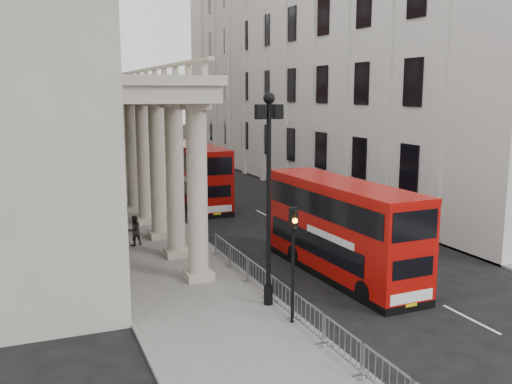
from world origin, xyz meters
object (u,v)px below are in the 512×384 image
lamp_post_south (269,186)px  pedestrian_a (123,219)px  pedestrian_c (121,201)px  traffic_light (293,244)px  pedestrian_b (134,230)px  lamp_post_mid (170,148)px  bus_far (197,174)px  monument_column (110,49)px  bus_near (341,227)px  lamp_post_north (128,132)px

lamp_post_south → pedestrian_a: lamp_post_south is taller
pedestrian_c → traffic_light: bearing=-69.0°
pedestrian_a → pedestrian_b: pedestrian_a is taller
lamp_post_mid → bus_far: lamp_post_mid is taller
traffic_light → pedestrian_a: bearing=102.8°
monument_column → bus_near: bearing=-91.3°
monument_column → bus_near: size_ratio=5.25×
lamp_post_north → pedestrian_c: (-2.68, -12.39, -3.92)m
lamp_post_south → bus_far: 21.72m
lamp_post_north → pedestrian_b: (-3.36, -21.13, -3.95)m
lamp_post_south → pedestrian_a: bearing=104.2°
monument_column → lamp_post_mid: size_ratio=6.51×
pedestrian_c → bus_far: bearing=29.8°
traffic_light → pedestrian_a: 16.37m
lamp_post_mid → pedestrian_b: size_ratio=4.97×
lamp_post_south → bus_near: lamp_post_south is taller
lamp_post_south → lamp_post_mid: (0.00, 16.00, 0.00)m
monument_column → pedestrian_b: bearing=-97.4°
lamp_post_south → lamp_post_north: (0.00, 32.00, 0.00)m
lamp_post_north → bus_far: lamp_post_north is taller
lamp_post_mid → bus_far: size_ratio=0.79×
bus_near → pedestrian_b: 11.72m
lamp_post_south → pedestrian_b: lamp_post_south is taller
traffic_light → lamp_post_mid: bearing=90.3°
traffic_light → pedestrian_b: bearing=105.0°
monument_column → pedestrian_c: (-9.28, -68.39, -14.99)m
bus_near → bus_far: 18.91m
traffic_light → bus_near: size_ratio=0.42×
monument_column → lamp_post_mid: monument_column is taller
pedestrian_a → pedestrian_b: bearing=-103.0°
bus_near → bus_far: bus_far is taller
bus_far → traffic_light: bearing=-96.4°
lamp_post_north → bus_far: bearing=-73.0°
lamp_post_mid → bus_near: 14.56m
monument_column → lamp_post_south: size_ratio=6.51×
bus_near → bus_far: bearing=92.0°
traffic_light → lamp_post_south: bearing=92.8°
pedestrian_b → pedestrian_a: bearing=-103.0°
monument_column → pedestrian_c: monument_column is taller
monument_column → pedestrian_c: size_ratio=30.95×
lamp_post_north → bus_near: lamp_post_north is taller
lamp_post_south → pedestrian_a: 14.78m
monument_column → pedestrian_a: 76.37m
lamp_post_mid → bus_far: (3.25, 5.33, -2.54)m
monument_column → traffic_light: (-6.50, -90.02, -12.88)m
monument_column → lamp_post_south: monument_column is taller
lamp_post_south → pedestrian_b: size_ratio=4.97×
lamp_post_south → monument_column: bearing=85.7°
monument_column → bus_far: 68.13m
lamp_post_north → bus_near: (4.70, -29.53, -2.60)m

